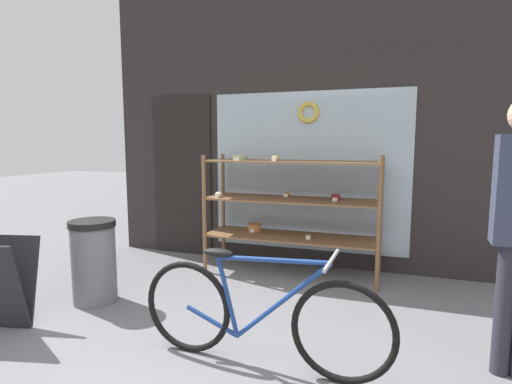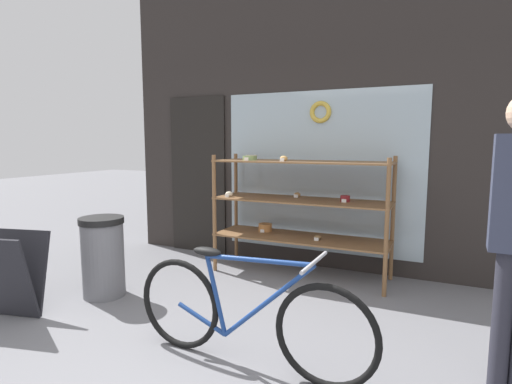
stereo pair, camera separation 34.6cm
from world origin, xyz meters
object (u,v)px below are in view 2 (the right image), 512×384
object	(u,v)px
bicycle	(245,315)
sandwich_board	(11,275)
display_case	(298,202)
trash_bin	(103,254)

from	to	relation	value
bicycle	sandwich_board	world-z (taller)	bicycle
bicycle	sandwich_board	xyz separation A→B (m)	(-2.18, -0.15, 0.01)
display_case	sandwich_board	distance (m)	2.85
display_case	bicycle	distance (m)	2.02
trash_bin	sandwich_board	bearing A→B (deg)	-117.92
display_case	trash_bin	size ratio (longest dim) A/B	2.50
bicycle	trash_bin	size ratio (longest dim) A/B	2.26
sandwich_board	trash_bin	size ratio (longest dim) A/B	0.92
trash_bin	bicycle	bearing A→B (deg)	-16.42
display_case	trash_bin	bearing A→B (deg)	-137.31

